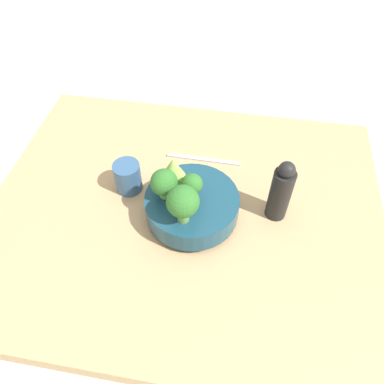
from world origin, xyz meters
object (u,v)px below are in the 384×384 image
Objects in this scene: bowl at (192,206)px; cup at (128,177)px; pepper_mill at (281,192)px; fork at (203,159)px.

bowl is 0.18m from cup.
pepper_mill is (-0.20, -0.04, 0.04)m from bowl.
cup is at bearing -19.57° from bowl.
pepper_mill is 0.86× the size of fork.
bowl is 0.20m from pepper_mill.
fork is (0.20, -0.15, -0.08)m from pepper_mill.
bowl is 0.19m from fork.
cup is at bearing 37.18° from fork.
cup is 0.47× the size of pepper_mill.
cup is 0.37m from pepper_mill.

